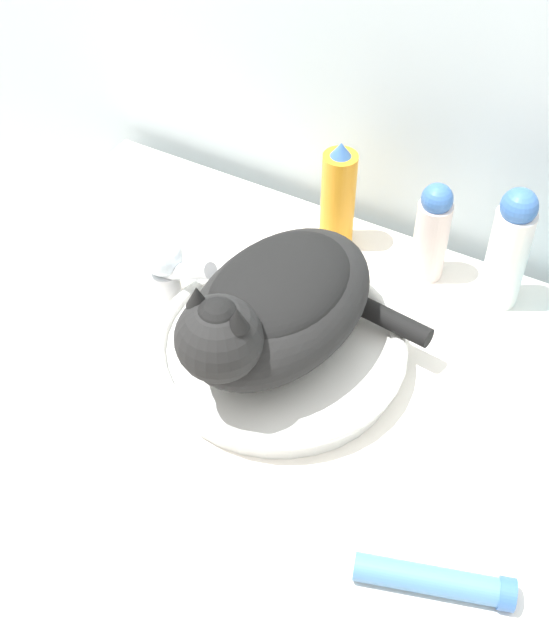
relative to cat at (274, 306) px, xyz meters
The scene contains 9 objects.
wall_back 0.46m from the cat, 90.93° to the left, with size 8.00×0.05×2.40m.
vanity_counter 0.55m from the cat, 99.34° to the left, with size 0.98×0.62×0.85m.
sink_basin 0.10m from the cat, 86.38° to the left, with size 0.35×0.35×0.05m.
cat is the anchor object (origin of this frame).
faucet 0.21m from the cat, 167.77° to the left, with size 0.13×0.06×0.12m.
spray_bottle_trigger 0.29m from the cat, 99.00° to the left, with size 0.05×0.05×0.18m.
lotion_bottle_white 0.36m from the cat, 51.80° to the left, with size 0.06×0.06×0.20m.
deodorant_stick 0.30m from the cat, 69.02° to the left, with size 0.05×0.05×0.16m.
cream_tube 0.38m from the cat, 32.05° to the right, with size 0.18×0.09×0.04m.
Camera 1 is at (0.39, -0.43, 1.77)m, focal length 50.00 mm.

